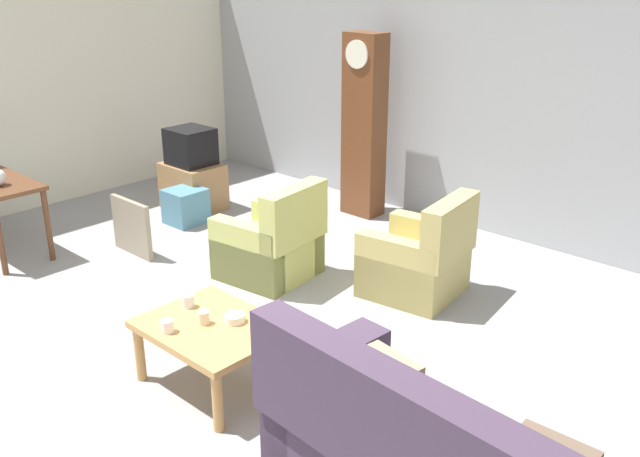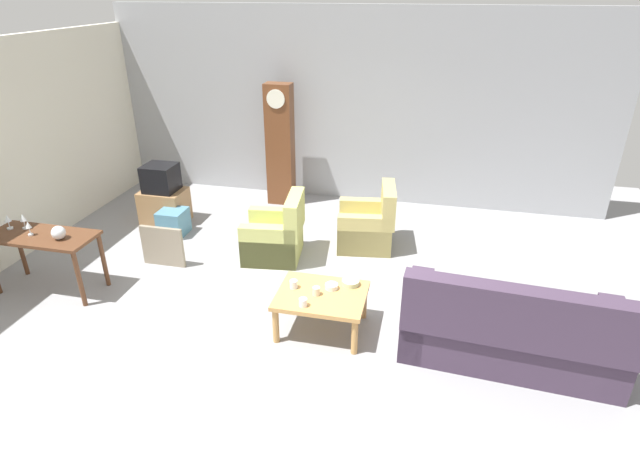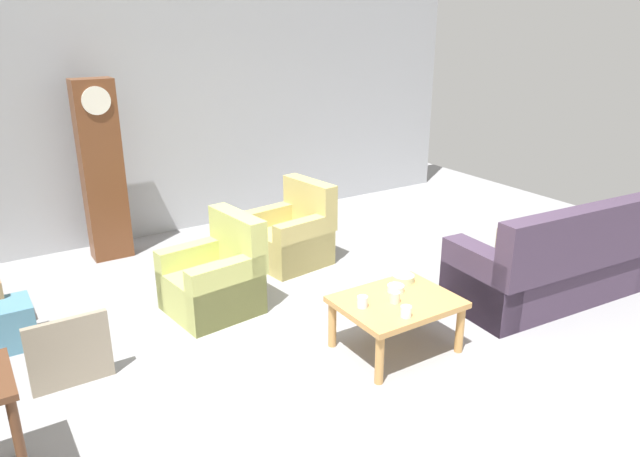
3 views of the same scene
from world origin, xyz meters
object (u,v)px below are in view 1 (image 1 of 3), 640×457
grandfather_clock (364,126)px  bowl_white_stacked (235,318)px  tv_crt (191,146)px  cup_white_porcelain (168,326)px  cup_blue_rimmed (188,301)px  framed_picture_leaning (132,227)px  cup_cream_tall (204,317)px  tv_stand_cabinet (193,186)px  coffee_table_wood (213,333)px  armchair_olive_near (272,246)px  storage_box_blue (186,206)px  armchair_olive_far (419,262)px  bowl_shallow_green (267,321)px

grandfather_clock → bowl_white_stacked: bearing=-64.4°
tv_crt → cup_white_porcelain: tv_crt is taller
cup_blue_rimmed → framed_picture_leaning: bearing=157.3°
grandfather_clock → cup_cream_tall: bearing=-67.3°
cup_white_porcelain → tv_stand_cabinet: bearing=140.1°
tv_crt → cup_blue_rimmed: bearing=-38.0°
coffee_table_wood → cup_blue_rimmed: bearing=172.4°
tv_crt → cup_cream_tall: (3.02, -2.22, -0.24)m
armchair_olive_near → storage_box_blue: armchair_olive_near is taller
framed_picture_leaning → cup_white_porcelain: bearing=-27.5°
armchair_olive_far → bowl_white_stacked: armchair_olive_far is taller
armchair_olive_far → bowl_white_stacked: 2.01m
coffee_table_wood → framed_picture_leaning: 2.58m
cup_blue_rimmed → bowl_shallow_green: size_ratio=0.48×
cup_white_porcelain → bowl_white_stacked: 0.45m
coffee_table_wood → bowl_shallow_green: 0.38m
coffee_table_wood → cup_cream_tall: 0.13m
cup_cream_tall → coffee_table_wood: bearing=34.0°
armchair_olive_near → grandfather_clock: grandfather_clock is taller
grandfather_clock → cup_cream_tall: 3.77m
tv_stand_cabinet → bowl_white_stacked: bearing=-33.2°
grandfather_clock → tv_stand_cabinet: 2.13m
framed_picture_leaning → storage_box_blue: framed_picture_leaning is taller
bowl_white_stacked → bowl_shallow_green: same height
armchair_olive_near → cup_cream_tall: bearing=-58.3°
cup_blue_rimmed → bowl_white_stacked: bearing=10.8°
bowl_white_stacked → bowl_shallow_green: (0.19, 0.12, 0.00)m
grandfather_clock → storage_box_blue: 2.18m
grandfather_clock → cup_blue_rimmed: size_ratio=21.96×
framed_picture_leaning → bowl_white_stacked: (2.49, -0.79, 0.21)m
armchair_olive_near → cup_blue_rimmed: (0.66, -1.44, 0.21)m
armchair_olive_near → cup_cream_tall: armchair_olive_near is taller
armchair_olive_far → tv_stand_cabinet: (-3.28, 0.07, -0.03)m
tv_stand_cabinet → framed_picture_leaning: size_ratio=1.13×
armchair_olive_far → coffee_table_wood: 2.13m
framed_picture_leaning → cup_white_porcelain: 2.57m
cup_white_porcelain → framed_picture_leaning: bearing=152.5°
tv_crt → armchair_olive_near: bearing=-18.6°
cup_blue_rimmed → grandfather_clock: bearing=109.1°
tv_crt → bowl_white_stacked: size_ratio=3.39×
storage_box_blue → bowl_shallow_green: 3.41m
tv_stand_cabinet → cup_white_porcelain: bearing=-39.9°
armchair_olive_far → cup_cream_tall: bearing=-97.0°
armchair_olive_far → tv_crt: size_ratio=1.92×
grandfather_clock → bowl_white_stacked: 3.68m
coffee_table_wood → cup_blue_rimmed: 0.35m
framed_picture_leaning → cup_cream_tall: 2.55m
framed_picture_leaning → storage_box_blue: bearing=109.9°
coffee_table_wood → cup_blue_rimmed: (-0.33, 0.04, 0.11)m
armchair_olive_far → grandfather_clock: 2.26m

